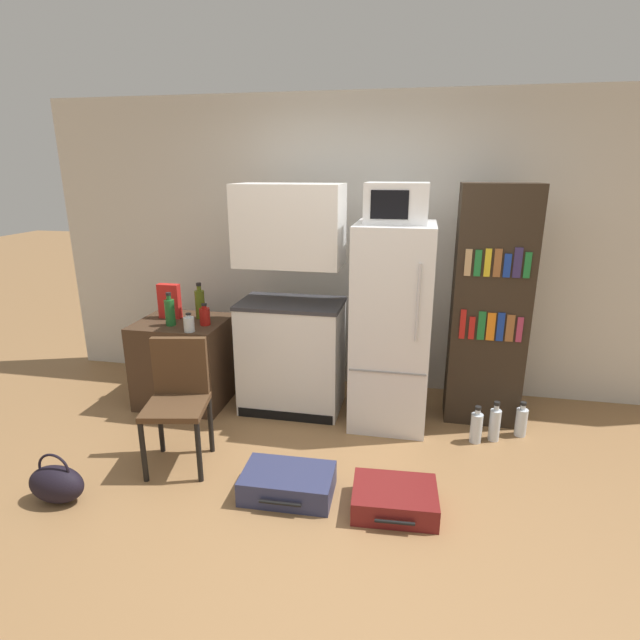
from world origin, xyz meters
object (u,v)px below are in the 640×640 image
object	(u,v)px
bottle_clear_short	(189,324)
chair	(178,391)
side_table	(185,361)
water_bottle_front	(495,424)
water_bottle_middle	(521,421)
bottle_ketchup_red	(205,316)
bookshelf	(490,308)
bottle_olive_oil	(200,303)
bottle_green_tall	(170,312)
microwave	(397,203)
water_bottle_back	(476,427)
suitcase_small_flat	(395,499)
refrigerator	(391,326)
suitcase_large_flat	(288,483)
handbag	(56,484)
kitchen_hutch	(291,311)
cereal_box	(169,301)

from	to	relation	value
bottle_clear_short	chair	bearing A→B (deg)	-72.58
side_table	water_bottle_front	xyz separation A→B (m)	(2.60, -0.19, -0.24)
water_bottle_middle	bottle_ketchup_red	bearing A→B (deg)	179.80
bookshelf	chair	xyz separation A→B (m)	(-2.14, -1.06, -0.42)
bottle_clear_short	water_bottle_front	bearing A→B (deg)	1.64
bottle_olive_oil	bottle_green_tall	bearing A→B (deg)	-122.93
microwave	bottle_olive_oil	bearing A→B (deg)	176.19
microwave	bottle_green_tall	bearing A→B (deg)	-175.81
bottle_green_tall	water_bottle_back	world-z (taller)	bottle_green_tall
bookshelf	suitcase_small_flat	xyz separation A→B (m)	(-0.63, -1.33, -0.87)
refrigerator	water_bottle_back	xyz separation A→B (m)	(0.68, -0.25, -0.68)
suitcase_large_flat	water_bottle_middle	xyz separation A→B (m)	(1.59, 1.07, 0.04)
bottle_olive_oil	handbag	world-z (taller)	bottle_olive_oil
microwave	water_bottle_middle	bearing A→B (deg)	-4.13
bottle_green_tall	bottle_olive_oil	size ratio (longest dim) A/B	0.89
suitcase_large_flat	handbag	size ratio (longest dim) A/B	1.62
kitchen_hutch	water_bottle_middle	world-z (taller)	kitchen_hutch
kitchen_hutch	refrigerator	distance (m)	0.83
bottle_ketchup_red	chair	distance (m)	0.89
refrigerator	kitchen_hutch	bearing A→B (deg)	176.08
side_table	bottle_olive_oil	bearing A→B (deg)	40.99
microwave	chair	bearing A→B (deg)	-147.36
bookshelf	microwave	bearing A→B (deg)	-167.36
chair	suitcase_small_flat	size ratio (longest dim) A/B	1.67
suitcase_small_flat	bottle_green_tall	bearing A→B (deg)	148.67
bookshelf	cereal_box	distance (m)	2.67
bookshelf	suitcase_large_flat	distance (m)	2.04
kitchen_hutch	suitcase_large_flat	world-z (taller)	kitchen_hutch
microwave	handbag	distance (m)	2.94
microwave	bottle_clear_short	distance (m)	1.87
bottle_ketchup_red	chair	world-z (taller)	bottle_ketchup_red
side_table	water_bottle_middle	xyz separation A→B (m)	(2.81, -0.08, -0.25)
kitchen_hutch	water_bottle_middle	bearing A→B (deg)	-4.08
bottle_green_tall	handbag	bearing A→B (deg)	-95.55
water_bottle_back	bottle_clear_short	bearing A→B (deg)	-179.68
chair	water_bottle_middle	distance (m)	2.59
refrigerator	side_table	bearing A→B (deg)	-179.97
bottle_ketchup_red	suitcase_small_flat	distance (m)	2.12
bookshelf	water_bottle_middle	world-z (taller)	bookshelf
kitchen_hutch	water_bottle_front	xyz separation A→B (m)	(1.65, -0.25, -0.74)
side_table	bottle_olive_oil	world-z (taller)	bottle_olive_oil
bookshelf	handbag	xyz separation A→B (m)	(-2.69, -1.65, -0.82)
bottle_olive_oil	suitcase_small_flat	bearing A→B (deg)	-35.53
side_table	suitcase_small_flat	bearing A→B (deg)	-31.34
side_table	water_bottle_front	size ratio (longest dim) A/B	2.35
suitcase_large_flat	microwave	bearing A→B (deg)	62.76
side_table	handbag	bearing A→B (deg)	-96.24
cereal_box	microwave	bearing A→B (deg)	-2.05
refrigerator	cereal_box	bearing A→B (deg)	178.00
bottle_green_tall	handbag	distance (m)	1.55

